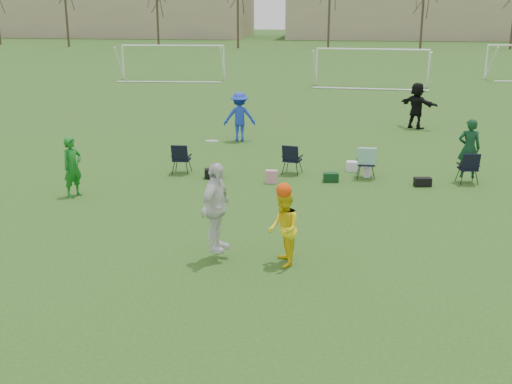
% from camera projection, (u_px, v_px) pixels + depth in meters
% --- Properties ---
extents(ground, '(260.00, 260.00, 0.00)m').
position_uv_depth(ground, '(221.00, 278.00, 12.73)').
color(ground, '#224F18').
rests_on(ground, ground).
extents(fielder_green_near, '(0.65, 0.74, 1.71)m').
position_uv_depth(fielder_green_near, '(72.00, 167.00, 17.95)').
color(fielder_green_near, '#13701C').
rests_on(fielder_green_near, ground).
extents(fielder_blue, '(1.37, 0.96, 1.94)m').
position_uv_depth(fielder_blue, '(240.00, 117.00, 25.28)').
color(fielder_blue, '#1A3AC3').
rests_on(fielder_blue, ground).
extents(fielder_black, '(1.77, 1.69, 2.00)m').
position_uv_depth(fielder_black, '(417.00, 106.00, 27.86)').
color(fielder_black, black).
rests_on(fielder_black, ground).
extents(center_contest, '(2.19, 1.21, 2.59)m').
position_uv_depth(center_contest, '(245.00, 216.00, 13.28)').
color(center_contest, white).
rests_on(center_contest, ground).
extents(sideline_setup, '(9.55, 2.10, 1.96)m').
position_uv_depth(sideline_setup, '(358.00, 160.00, 19.91)').
color(sideline_setup, '#0F371E').
rests_on(sideline_setup, ground).
extents(goal_left, '(7.39, 0.76, 2.46)m').
position_uv_depth(goal_left, '(173.00, 52.00, 45.82)').
color(goal_left, white).
rests_on(goal_left, ground).
extents(goal_mid, '(7.40, 0.63, 2.46)m').
position_uv_depth(goal_mid, '(372.00, 57.00, 42.08)').
color(goal_mid, white).
rests_on(goal_mid, ground).
extents(tree_line, '(110.28, 3.28, 11.40)m').
position_uv_depth(tree_line, '(331.00, 5.00, 77.66)').
color(tree_line, '#382B21').
rests_on(tree_line, ground).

